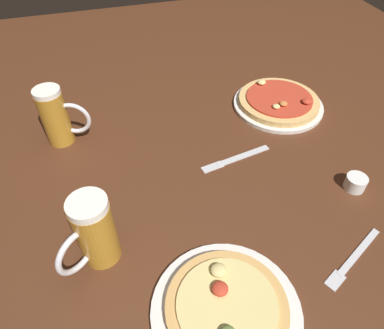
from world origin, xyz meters
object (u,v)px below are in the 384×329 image
beer_mug_dark (94,232)px  knife_right (236,158)px  pizza_plate_far (278,102)px  ramekin_sauce (355,183)px  pizza_plate_near (226,308)px  fork_left (353,258)px  beer_mug_amber (57,117)px

beer_mug_dark → knife_right: size_ratio=0.83×
pizza_plate_far → ramekin_sauce: (0.02, -0.37, 0.00)m
pizza_plate_near → pizza_plate_far: size_ratio=0.99×
pizza_plate_far → knife_right: size_ratio=1.37×
pizza_plate_near → knife_right: pizza_plate_near is taller
ramekin_sauce → knife_right: bearing=143.6°
knife_right → fork_left: bearing=-70.7°
pizza_plate_far → knife_right: pizza_plate_far is taller
beer_mug_dark → ramekin_sauce: 0.64m
pizza_plate_near → fork_left: 0.30m
pizza_plate_far → beer_mug_dark: bearing=-147.5°
fork_left → knife_right: (-0.12, 0.36, 0.00)m
knife_right → beer_mug_amber: bearing=154.2°
beer_mug_dark → fork_left: beer_mug_dark is taller
beer_mug_amber → knife_right: bearing=-25.8°
beer_mug_dark → beer_mug_amber: 0.42m
beer_mug_amber → knife_right: size_ratio=0.82×
fork_left → pizza_plate_far: bearing=79.9°
beer_mug_dark → knife_right: 0.44m
pizza_plate_near → ramekin_sauce: size_ratio=5.47×
beer_mug_amber → pizza_plate_far: bearing=-2.1°
beer_mug_dark → knife_right: (0.38, 0.20, -0.08)m
pizza_plate_near → pizza_plate_far: bearing=55.6°
beer_mug_amber → fork_left: 0.81m
pizza_plate_far → beer_mug_dark: size_ratio=1.66×
pizza_plate_far → fork_left: size_ratio=1.54×
pizza_plate_near → beer_mug_dark: bearing=138.3°
pizza_plate_near → pizza_plate_far: (0.39, 0.58, 0.00)m
pizza_plate_near → knife_right: 0.42m
fork_left → knife_right: 0.38m
beer_mug_dark → beer_mug_amber: beer_mug_dark is taller
ramekin_sauce → knife_right: (-0.25, 0.18, -0.02)m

